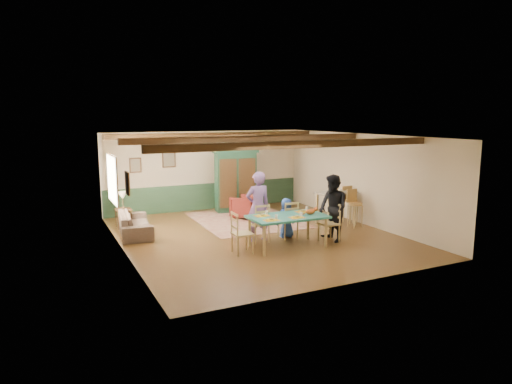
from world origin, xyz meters
name	(u,v)px	position (x,y,z in m)	size (l,w,h in m)	color
floor	(257,236)	(0.00, 0.00, 0.00)	(8.00, 8.00, 0.00)	#4C3015
wall_back	(206,171)	(0.00, 4.00, 1.35)	(7.00, 0.02, 2.70)	beige
wall_left	(122,197)	(-3.50, 0.00, 1.35)	(0.02, 8.00, 2.70)	beige
wall_right	(362,179)	(3.50, 0.00, 1.35)	(0.02, 8.00, 2.70)	beige
ceiling	(257,136)	(0.00, 0.00, 2.70)	(7.00, 8.00, 0.02)	white
wainscot_back	(207,196)	(0.00, 3.98, 0.45)	(6.95, 0.03, 0.90)	#203C26
ceiling_beam_front	(303,144)	(0.00, -2.30, 2.61)	(6.95, 0.16, 0.16)	black
ceiling_beam_mid	(250,139)	(0.00, 0.40, 2.61)	(6.95, 0.16, 0.16)	black
ceiling_beam_back	(216,135)	(0.00, 3.00, 2.61)	(6.95, 0.16, 0.16)	black
window_left	(112,179)	(-3.47, 1.70, 1.55)	(0.06, 1.60, 1.30)	white
picture_left_wall	(128,183)	(-3.47, -0.60, 1.75)	(0.04, 0.42, 0.52)	gray
picture_back_a	(169,159)	(-1.30, 3.97, 1.80)	(0.45, 0.04, 0.55)	gray
picture_back_b	(135,165)	(-2.40, 3.97, 1.65)	(0.38, 0.04, 0.48)	gray
dining_table	(288,232)	(0.22, -1.30, 0.40)	(1.90, 1.05, 0.79)	#226D5E
dining_chair_far_left	(259,223)	(-0.19, -0.53, 0.50)	(0.44, 0.46, 1.00)	tan
dining_chair_far_right	(288,220)	(0.65, -0.55, 0.50)	(0.44, 0.46, 1.00)	tan
dining_chair_end_left	(242,233)	(-1.00, -1.27, 0.50)	(0.44, 0.46, 1.00)	tan
dining_chair_end_right	(329,223)	(1.43, -1.32, 0.50)	(0.44, 0.46, 1.00)	tan
person_man	(258,207)	(-0.19, -0.45, 0.91)	(0.66, 0.44, 1.82)	#7A5795
person_woman	(333,208)	(1.53, -1.32, 0.87)	(0.85, 0.66, 1.74)	black
person_child	(286,218)	(0.66, -0.46, 0.53)	(0.52, 0.34, 1.06)	#254496
cat	(310,211)	(0.79, -1.41, 0.89)	(0.38, 0.15, 0.19)	#BE5521
place_setting_near_left	(272,218)	(-0.37, -1.55, 0.85)	(0.42, 0.32, 0.11)	gold
place_setting_near_center	(297,216)	(0.32, -1.56, 0.85)	(0.42, 0.32, 0.11)	gold
place_setting_far_left	(262,214)	(-0.36, -1.02, 0.85)	(0.42, 0.32, 0.11)	gold
place_setting_far_right	(303,210)	(0.80, -1.05, 0.85)	(0.42, 0.32, 0.11)	gold
area_rug	(247,220)	(0.53, 1.82, 0.01)	(2.99, 3.56, 0.01)	#BFAC8A
armoire	(236,181)	(0.77, 3.23, 1.05)	(1.48, 0.59, 2.10)	#153422
armchair	(246,207)	(0.63, 2.09, 0.36)	(0.77, 0.80, 0.72)	#430E0D
sofa	(135,223)	(-2.93, 1.63, 0.30)	(2.05, 0.80, 0.60)	#3C2E25
end_table	(124,218)	(-3.08, 2.52, 0.28)	(0.45, 0.45, 0.55)	black
table_lamp	(123,200)	(-3.08, 2.52, 0.81)	(0.28, 0.28, 0.51)	#CEB785
counter_table	(336,208)	(2.73, 0.21, 0.49)	(1.17, 0.68, 0.97)	beige
bar_stool_left	(355,208)	(3.02, -0.35, 0.55)	(0.39, 0.43, 1.10)	#AF8444
bar_stool_right	(351,205)	(3.26, 0.18, 0.55)	(0.39, 0.43, 1.10)	#AF8444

